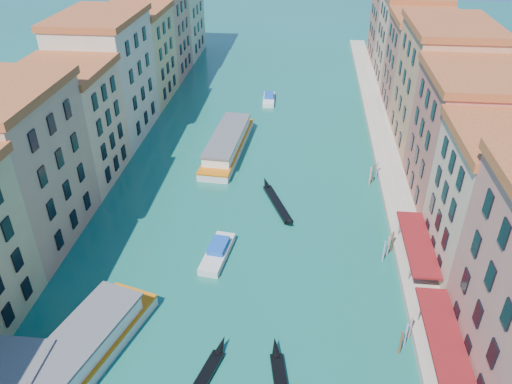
# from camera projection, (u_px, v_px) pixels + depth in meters

# --- Properties ---
(left_bank_palazzos) EXTENTS (12.80, 128.40, 21.00)m
(left_bank_palazzos) POSITION_uv_depth(u_px,v_px,m) (94.00, 94.00, 80.72)
(left_bank_palazzos) COLOR tan
(left_bank_palazzos) RESTS_ON ground
(right_bank_palazzos) EXTENTS (12.80, 128.40, 21.00)m
(right_bank_palazzos) POSITION_uv_depth(u_px,v_px,m) (448.00, 107.00, 76.15)
(right_bank_palazzos) COLOR #97332C
(right_bank_palazzos) RESTS_ON ground
(quay) EXTENTS (4.00, 140.00, 1.00)m
(quay) POSITION_uv_depth(u_px,v_px,m) (387.00, 158.00, 81.73)
(quay) COLOR #A39584
(quay) RESTS_ON ground
(restaurant_awnings) EXTENTS (3.20, 44.55, 3.12)m
(restaurant_awnings) POSITION_uv_depth(u_px,v_px,m) (448.00, 351.00, 44.95)
(restaurant_awnings) COLOR maroon
(restaurant_awnings) RESTS_ON ground
(mooring_poles_right) EXTENTS (1.44, 54.24, 3.20)m
(mooring_poles_right) POSITION_uv_depth(u_px,v_px,m) (401.00, 315.00, 51.00)
(mooring_poles_right) COLOR #54301D
(mooring_poles_right) RESTS_ON ground
(vaporetto_near) EXTENTS (11.37, 23.55, 3.42)m
(vaporetto_near) POSITION_uv_depth(u_px,v_px,m) (65.00, 369.00, 45.02)
(vaporetto_near) COLOR silver
(vaporetto_near) RESTS_ON ground
(vaporetto_far) EXTENTS (6.47, 21.99, 3.23)m
(vaporetto_far) POSITION_uv_depth(u_px,v_px,m) (228.00, 143.00, 84.19)
(vaporetto_far) COLOR silver
(vaporetto_far) RESTS_ON ground
(gondola_far) EXTENTS (5.72, 12.07, 1.80)m
(gondola_far) POSITION_uv_depth(u_px,v_px,m) (277.00, 202.00, 70.67)
(gondola_far) COLOR black
(gondola_far) RESTS_ON ground
(motorboat_mid) EXTENTS (3.47, 8.08, 1.62)m
(motorboat_mid) POSITION_uv_depth(u_px,v_px,m) (218.00, 252.00, 60.77)
(motorboat_mid) COLOR silver
(motorboat_mid) RESTS_ON ground
(motorboat_far) EXTENTS (2.54, 7.26, 1.49)m
(motorboat_far) POSITION_uv_depth(u_px,v_px,m) (269.00, 99.00, 103.84)
(motorboat_far) COLOR white
(motorboat_far) RESTS_ON ground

